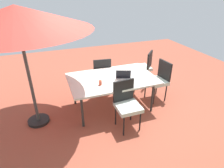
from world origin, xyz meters
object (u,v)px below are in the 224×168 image
object	(u,v)px
chair_south	(102,73)
cup	(100,83)
patio_umbrella	(16,18)
chair_southwest	(144,66)
chair_west	(159,79)
dining_table	(112,80)
chair_north	(127,103)
laptop	(123,76)

from	to	relation	value
chair_south	cup	distance (m)	1.10
patio_umbrella	chair_south	xyz separation A→B (m)	(-1.65, -0.76, -1.56)
chair_southwest	chair_west	bearing A→B (deg)	39.77
chair_southwest	cup	xyz separation A→B (m)	(1.60, 1.07, 0.27)
dining_table	chair_southwest	size ratio (longest dim) A/B	1.92
dining_table	cup	bearing A→B (deg)	34.63
cup	chair_south	bearing A→B (deg)	-108.32
chair_southwest	chair_south	xyz separation A→B (m)	(1.27, 0.06, 0.00)
chair_north	chair_west	distance (m)	1.37
chair_north	chair_south	bearing A→B (deg)	87.22
chair_west	patio_umbrella	bearing A→B (deg)	-96.71
laptop	cup	xyz separation A→B (m)	(0.57, 0.15, 0.01)
chair_north	chair_southwest	world-z (taller)	same
patio_umbrella	cup	xyz separation A→B (m)	(-1.31, 0.25, -1.29)
chair_north	patio_umbrella	bearing A→B (deg)	151.78
chair_south	dining_table	bearing A→B (deg)	97.59
laptop	cup	bearing A→B (deg)	36.05
patio_umbrella	cup	bearing A→B (deg)	169.24
chair_west	laptop	bearing A→B (deg)	-92.31
dining_table	chair_south	size ratio (longest dim) A/B	1.92
patio_umbrella	cup	world-z (taller)	patio_umbrella
chair_southwest	patio_umbrella	bearing A→B (deg)	-31.24
chair_south	chair_west	size ratio (longest dim) A/B	1.00
dining_table	chair_west	world-z (taller)	chair_west
chair_north	cup	size ratio (longest dim) A/B	9.26
chair_southwest	cup	bearing A→B (deg)	-13.22
dining_table	chair_south	world-z (taller)	chair_south
chair_north	cup	world-z (taller)	chair_north
chair_west	laptop	size ratio (longest dim) A/B	2.53
patio_umbrella	chair_south	size ratio (longest dim) A/B	2.58
patio_umbrella	chair_south	distance (m)	2.39
chair_southwest	cup	world-z (taller)	chair_southwest
chair_south	chair_southwest	bearing A→B (deg)	-170.11
dining_table	chair_north	world-z (taller)	chair_north
chair_west	laptop	distance (m)	1.02
cup	dining_table	bearing A→B (deg)	-145.37
patio_umbrella	chair_north	bearing A→B (deg)	156.28
chair_southwest	laptop	world-z (taller)	laptop
dining_table	patio_umbrella	world-z (taller)	patio_umbrella
chair_southwest	cup	size ratio (longest dim) A/B	9.26
dining_table	chair_south	bearing A→B (deg)	-89.53
cup	chair_west	bearing A→B (deg)	-171.91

